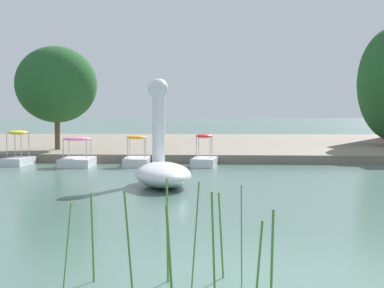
# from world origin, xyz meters

# --- Properties ---
(ground_plane) EXTENTS (614.66, 614.66, 0.00)m
(ground_plane) POSITION_xyz_m (0.00, 0.00, 0.00)
(ground_plane) COLOR #47665B
(shore_bank_far) EXTENTS (145.60, 26.22, 0.41)m
(shore_bank_far) POSITION_xyz_m (0.00, 30.55, 0.20)
(shore_bank_far) COLOR slate
(shore_bank_far) RESTS_ON ground_plane
(swan_boat) EXTENTS (2.52, 3.71, 3.54)m
(swan_boat) POSITION_xyz_m (-2.42, 9.64, 0.73)
(swan_boat) COLOR white
(swan_boat) RESTS_ON ground_plane
(pedal_boat_red) EXTENTS (1.19, 2.07, 1.45)m
(pedal_boat_red) POSITION_xyz_m (-1.29, 16.33, 0.38)
(pedal_boat_red) COLOR white
(pedal_boat_red) RESTS_ON ground_plane
(pedal_boat_orange) EXTENTS (1.23, 2.18, 1.39)m
(pedal_boat_orange) POSITION_xyz_m (-4.34, 16.27, 0.39)
(pedal_boat_orange) COLOR white
(pedal_boat_orange) RESTS_ON ground_plane
(pedal_boat_pink) EXTENTS (1.48, 2.20, 1.32)m
(pedal_boat_pink) POSITION_xyz_m (-6.98, 15.96, 0.43)
(pedal_boat_pink) COLOR white
(pedal_boat_pink) RESTS_ON ground_plane
(pedal_boat_yellow) EXTENTS (1.05, 1.92, 1.59)m
(pedal_boat_yellow) POSITION_xyz_m (-9.85, 16.37, 0.47)
(pedal_boat_yellow) COLOR white
(pedal_boat_yellow) RESTS_ON ground_plane
(tree_broadleaf_right) EXTENTS (5.83, 5.73, 5.59)m
(tree_broadleaf_right) POSITION_xyz_m (-9.45, 20.89, 3.93)
(tree_broadleaf_right) COLOR brown
(tree_broadleaf_right) RESTS_ON shore_bank_far
(reed_clump_foreground) EXTENTS (2.65, 1.15, 1.49)m
(reed_clump_foreground) POSITION_xyz_m (-0.88, -0.64, 0.64)
(reed_clump_foreground) COLOR #4C7F33
(reed_clump_foreground) RESTS_ON ground_plane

